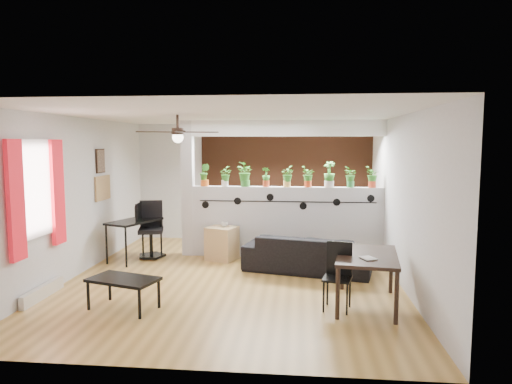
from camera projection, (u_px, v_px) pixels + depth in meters
The scene contains 30 objects.
room_shell at pixel (233, 198), 7.21m from camera, with size 6.30×7.10×2.90m.
partition_wall at pixel (287, 222), 8.69m from camera, with size 3.60×0.18×1.35m, color #BCBCC1.
ceiling_header at pixel (287, 128), 8.50m from camera, with size 3.60×0.18×0.30m, color white.
pier_column at pixel (188, 188), 8.81m from camera, with size 0.22×0.20×2.60m, color #BCBCC1.
brick_panel at pixel (289, 183), 10.08m from camera, with size 3.90×0.05×2.60m, color #A5522F.
vine_decal at pixel (287, 202), 8.55m from camera, with size 3.31×0.01×0.30m.
window_assembly at pixel (36, 192), 6.25m from camera, with size 0.09×1.30×1.55m.
baseboard_heater at pixel (42, 292), 6.40m from camera, with size 0.08×1.00×0.18m, color silver.
corkboard at pixel (103, 188), 8.40m from camera, with size 0.03×0.60×0.45m, color #9B784B.
framed_art at pixel (100, 161), 8.30m from camera, with size 0.03×0.34×0.44m.
ceiling_fan at pixel (178, 134), 6.89m from camera, with size 1.19×1.19×0.43m.
potted_plant_0 at pixel (205, 174), 8.74m from camera, with size 0.24×0.20×0.44m.
potted_plant_1 at pixel (225, 176), 8.71m from camera, with size 0.23×0.24×0.38m.
potted_plant_2 at pixel (245, 174), 8.67m from camera, with size 0.31×0.32×0.47m.
potted_plant_3 at pixel (266, 176), 8.63m from camera, with size 0.20×0.17×0.37m.
potted_plant_4 at pixel (287, 176), 8.59m from camera, with size 0.20×0.23×0.40m.
potted_plant_5 at pixel (308, 176), 8.56m from camera, with size 0.21×0.24×0.39m.
potted_plant_6 at pixel (329, 174), 8.51m from camera, with size 0.31×0.28×0.48m.
potted_plant_7 at pixel (351, 176), 8.48m from camera, with size 0.19×0.22×0.39m.
potted_plant_8 at pixel (372, 176), 8.44m from camera, with size 0.24×0.25×0.40m.
sofa at pixel (308, 254), 7.76m from camera, with size 2.03×0.80×0.59m, color black.
cube_shelf at pixel (222, 243), 8.51m from camera, with size 0.51×0.45×0.62m, color tan.
cup at pixel (224, 224), 8.46m from camera, with size 0.12×0.12×0.10m, color gray.
computer_desk at pixel (134, 224), 8.47m from camera, with size 0.89×1.16×0.75m.
monitor at pixel (137, 214), 8.60m from camera, with size 0.05×0.30×0.17m, color black.
office_chair at pixel (151, 233), 8.68m from camera, with size 0.55×0.55×1.06m.
dining_table at pixel (367, 260), 6.09m from camera, with size 0.94×1.37×0.70m.
book at pixel (363, 259), 5.79m from camera, with size 0.16×0.21×0.02m, color gray.
folding_chair at pixel (338, 270), 5.99m from camera, with size 0.42×0.42×0.88m.
coffee_table at pixel (123, 281), 5.97m from camera, with size 1.00×0.73×0.42m.
Camera 1 is at (1.06, -7.09, 2.17)m, focal length 32.00 mm.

